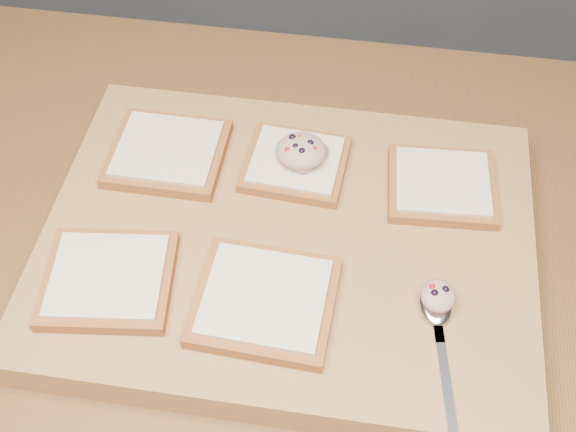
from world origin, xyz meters
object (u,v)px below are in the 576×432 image
cutting_board (288,244)px  bread_far_center (296,163)px  tuna_salad_dollop (301,151)px  spoon (437,315)px

cutting_board → bread_far_center: size_ratio=4.38×
cutting_board → bread_far_center: (-0.01, 0.09, 0.03)m
bread_far_center → tuna_salad_dollop: tuna_salad_dollop is taller
spoon → cutting_board: bearing=153.0°
cutting_board → tuna_salad_dollop: (0.00, 0.09, 0.05)m
tuna_salad_dollop → cutting_board: bearing=-90.3°
bread_far_center → spoon: (0.16, -0.17, -0.00)m
cutting_board → bread_far_center: bread_far_center is taller
tuna_salad_dollop → spoon: size_ratio=0.34×
bread_far_center → spoon: bread_far_center is taller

